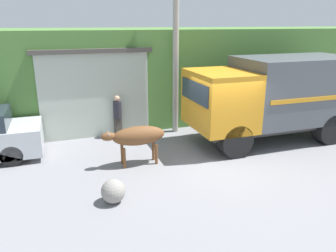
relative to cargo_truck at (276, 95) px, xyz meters
name	(u,v)px	position (x,y,z in m)	size (l,w,h in m)	color
ground_plane	(219,157)	(-2.63, -0.85, -1.72)	(60.00, 60.00, 0.00)	gray
hillside_embankment	(159,70)	(-2.63, 5.64, 0.25)	(32.00, 6.31, 3.95)	#4C7A38
building_backdrop	(92,88)	(-6.13, 3.63, -0.05)	(4.32, 2.70, 3.32)	#B2BCAD
cargo_truck	(276,95)	(0.00, 0.00, 0.00)	(6.20, 2.52, 3.04)	#2D2D2D
brown_cow	(137,136)	(-5.29, -0.54, -0.81)	(1.95, 0.59, 1.23)	brown
pedestrian_on_hill	(118,114)	(-5.39, 2.17, -0.83)	(0.36, 0.36, 1.62)	#38332D
utility_pole	(176,44)	(-3.08, 2.12, 1.70)	(0.90, 0.23, 6.63)	#9E998E
roadside_rock	(113,191)	(-6.41, -2.56, -1.43)	(0.59, 0.59, 0.59)	gray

